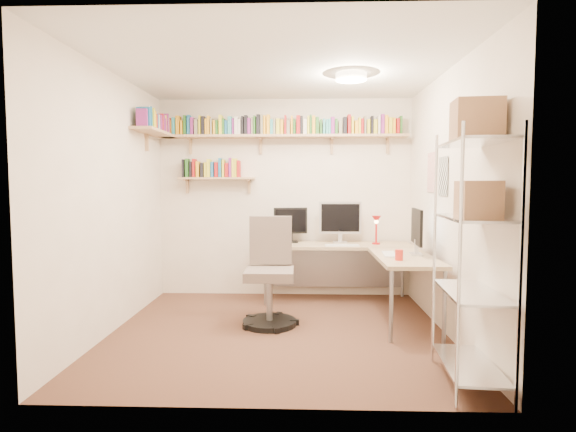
% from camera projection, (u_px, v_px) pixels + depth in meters
% --- Properties ---
extents(ground, '(3.20, 3.20, 0.00)m').
position_uv_depth(ground, '(278.00, 332.00, 4.34)').
color(ground, '#4F2B22').
rests_on(ground, ground).
extents(room_shell, '(3.24, 3.04, 2.52)m').
position_uv_depth(room_shell, '(279.00, 171.00, 4.23)').
color(room_shell, beige).
rests_on(room_shell, ground).
extents(wall_shelves, '(3.12, 1.09, 0.80)m').
position_uv_depth(wall_shelves, '(250.00, 135.00, 5.51)').
color(wall_shelves, tan).
rests_on(wall_shelves, ground).
extents(corner_desk, '(1.86, 1.78, 1.21)m').
position_uv_depth(corner_desk, '(342.00, 247.00, 5.22)').
color(corner_desk, tan).
rests_on(corner_desk, ground).
extents(office_chair, '(0.57, 0.59, 1.09)m').
position_uv_depth(office_chair, '(270.00, 279.00, 4.57)').
color(office_chair, black).
rests_on(office_chair, ground).
extents(wire_rack, '(0.45, 0.81, 2.00)m').
position_uv_depth(wire_rack, '(475.00, 195.00, 3.08)').
color(wire_rack, silver).
rests_on(wire_rack, ground).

